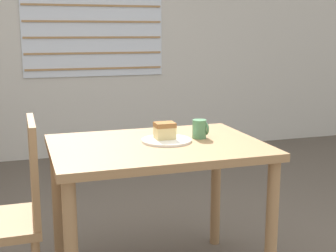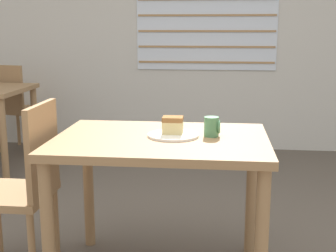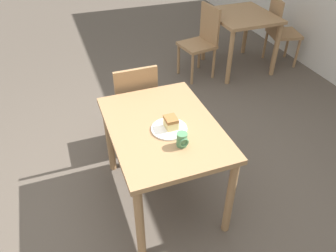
# 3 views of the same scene
# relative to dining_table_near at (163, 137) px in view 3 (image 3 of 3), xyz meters

# --- Properties ---
(ground_plane) EXTENTS (14.00, 14.00, 0.00)m
(ground_plane) POSITION_rel_dining_table_near_xyz_m (0.04, -0.26, -0.65)
(ground_plane) COLOR brown
(dining_table_near) EXTENTS (1.06, 0.77, 0.76)m
(dining_table_near) POSITION_rel_dining_table_near_xyz_m (0.00, 0.00, 0.00)
(dining_table_near) COLOR #9E754C
(dining_table_near) RESTS_ON ground_plane
(dining_table_far) EXTENTS (0.86, 0.79, 0.76)m
(dining_table_far) POSITION_rel_dining_table_near_xyz_m (-1.90, 1.78, -0.02)
(dining_table_far) COLOR #9E754C
(dining_table_far) RESTS_ON ground_plane
(chair_near_window) EXTENTS (0.40, 0.40, 0.92)m
(chair_near_window) POSITION_rel_dining_table_near_xyz_m (-0.72, -0.03, -0.15)
(chair_near_window) COLOR #9E754C
(chair_near_window) RESTS_ON ground_plane
(chair_far_corner) EXTENTS (0.46, 0.46, 0.92)m
(chair_far_corner) POSITION_rel_dining_table_near_xyz_m (-1.88, 1.19, -0.15)
(chair_far_corner) COLOR #9E754C
(chair_far_corner) RESTS_ON ground_plane
(chair_far_opposite) EXTENTS (0.48, 0.48, 0.92)m
(chair_far_opposite) POSITION_rel_dining_table_near_xyz_m (-1.82, 2.36, -0.15)
(chair_far_opposite) COLOR #9E754C
(chair_far_opposite) RESTS_ON ground_plane
(plate) EXTENTS (0.26, 0.26, 0.01)m
(plate) POSITION_rel_dining_table_near_xyz_m (0.06, 0.02, 0.12)
(plate) COLOR white
(plate) RESTS_ON dining_table_near
(cake_slice) EXTENTS (0.10, 0.08, 0.09)m
(cake_slice) POSITION_rel_dining_table_near_xyz_m (0.05, 0.04, 0.17)
(cake_slice) COLOR #E0C67F
(cake_slice) RESTS_ON plate
(coffee_mug) EXTENTS (0.08, 0.07, 0.10)m
(coffee_mug) POSITION_rel_dining_table_near_xyz_m (0.25, 0.04, 0.16)
(coffee_mug) COLOR #4C8456
(coffee_mug) RESTS_ON dining_table_near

